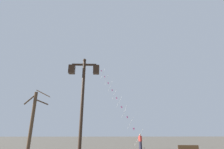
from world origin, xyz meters
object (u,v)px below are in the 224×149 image
Objects in this scene: twin_lantern_lamp_post at (83,91)px; kite_train at (117,99)px; kite_flyer at (140,141)px; bare_tree at (32,121)px.

twin_lantern_lamp_post is 0.38× the size of kite_train.
bare_tree reaches higher than kite_flyer.
twin_lantern_lamp_post is at bearing -53.04° from bare_tree.
kite_flyer is (5.08, 13.71, -2.68)m from twin_lantern_lamp_post.
twin_lantern_lamp_post is at bearing -97.94° from kite_train.
kite_train is (2.74, 19.61, 3.49)m from twin_lantern_lamp_post.
twin_lantern_lamp_post is 3.04× the size of kite_flyer.
kite_train is at bearing 61.17° from bare_tree.
twin_lantern_lamp_post is 20.11m from kite_train.
bare_tree is (-7.39, -13.42, -4.43)m from kite_train.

